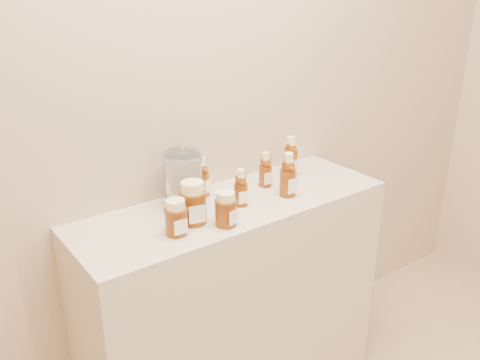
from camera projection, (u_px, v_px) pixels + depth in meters
wall_back at (201, 71)px, 1.83m from camera, size 3.50×0.02×2.70m
display_table at (235, 306)px, 2.02m from camera, size 1.20×0.40×0.90m
bear_bottle_back_left at (202, 174)px, 1.88m from camera, size 0.07×0.07×0.17m
bear_bottle_back_mid at (265, 167)px, 1.97m from camera, size 0.06×0.06×0.16m
bear_bottle_back_right at (290, 154)px, 2.07m from camera, size 0.08×0.08×0.19m
bear_bottle_front_left at (241, 185)px, 1.80m from camera, size 0.06×0.06×0.15m
bear_bottle_front_right at (288, 172)px, 1.88m from camera, size 0.07×0.07×0.19m
honey_jar_left at (176, 217)px, 1.61m from camera, size 0.08×0.08×0.12m
honey_jar_back at (193, 202)px, 1.68m from camera, size 0.11×0.11×0.15m
honey_jar_front at (226, 209)px, 1.67m from camera, size 0.09×0.09×0.12m
glass_canister at (183, 178)px, 1.79m from camera, size 0.18×0.18×0.22m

